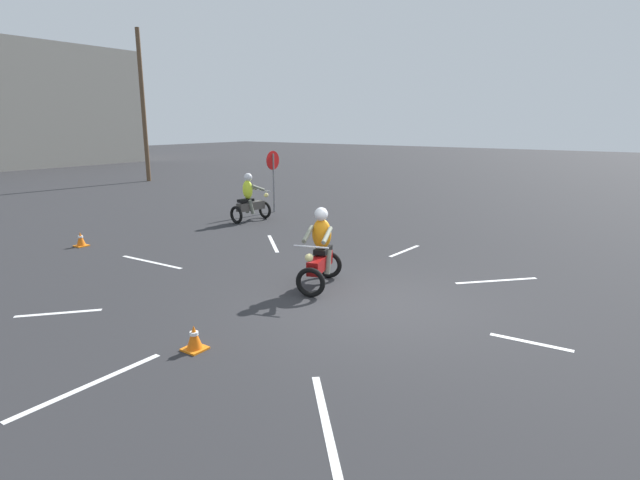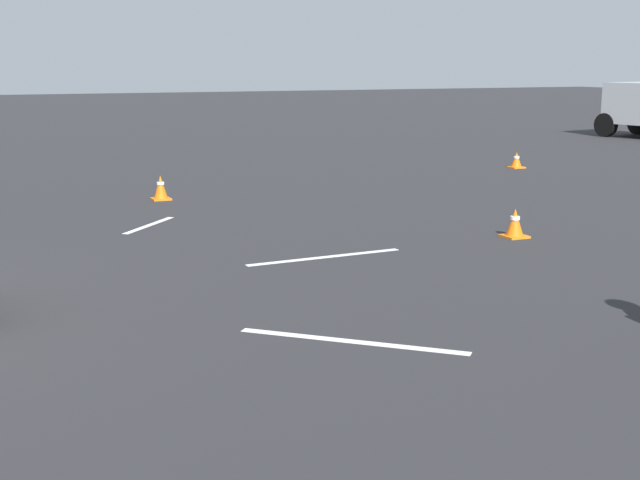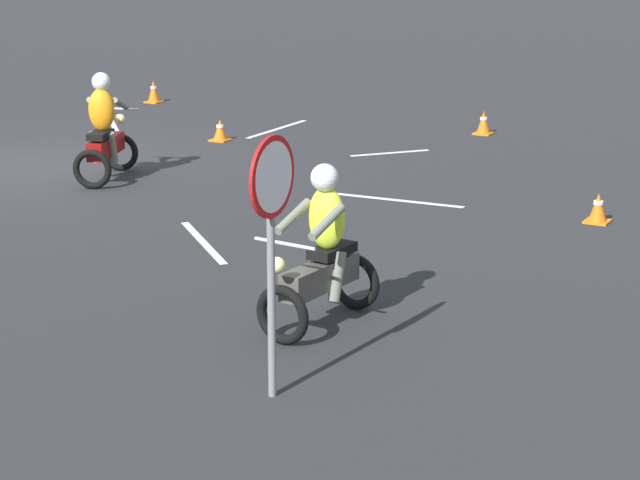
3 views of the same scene
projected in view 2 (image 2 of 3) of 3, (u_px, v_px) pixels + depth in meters
The scene contains 6 objects.
traffic_cone_near_right at pixel (516, 160), 20.30m from camera, with size 0.32×0.32×0.36m.
traffic_cone_mid_center at pixel (515, 224), 12.28m from camera, with size 0.32×0.32×0.40m.
traffic_cone_far_right at pixel (161, 188), 15.63m from camera, with size 0.32×0.32×0.43m.
lane_stripe_ne at pixel (352, 341), 7.73m from camera, with size 0.10×2.07×0.01m, color silver.
lane_stripe_n at pixel (325, 257), 11.06m from camera, with size 0.10×2.10×0.01m, color silver.
lane_stripe_nw at pixel (149, 225), 13.22m from camera, with size 0.10×1.44×0.01m, color silver.
Camera 2 is at (9.29, 1.50, 2.39)m, focal length 50.00 mm.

